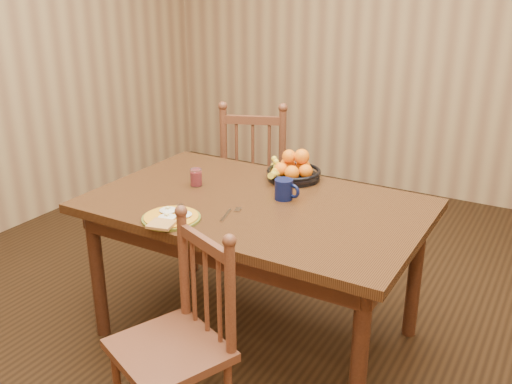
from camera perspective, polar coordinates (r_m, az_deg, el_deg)
The scene contains 10 objects.
room at distance 2.58m, azimuth 0.00°, elevation 11.46°, with size 4.52×5.02×2.72m.
dining_table at distance 2.78m, azimuth 0.00°, elevation -2.60°, with size 1.60×1.00×0.75m.
chair_far at distance 3.84m, azimuth 0.01°, elevation 1.43°, with size 0.59×0.58×1.01m.
chair_near at distance 2.31m, azimuth -7.83°, elevation -14.67°, with size 0.53×0.52×0.90m.
breakfast_plate at distance 2.57m, azimuth -8.51°, elevation -2.55°, with size 0.26×0.30×0.04m.
fork at distance 2.61m, azimuth -2.62°, elevation -2.13°, with size 0.06×0.18×0.00m.
spoon at distance 2.70m, azimuth -7.90°, elevation -1.53°, with size 0.07×0.15×0.01m.
coffee_mug at distance 2.77m, azimuth 2.88°, elevation 0.28°, with size 0.13×0.09×0.10m.
juice_glass at distance 2.96m, azimuth -6.00°, elevation 1.42°, with size 0.06×0.06×0.09m.
fruit_bowl at distance 3.04m, azimuth 3.68°, elevation 2.23°, with size 0.32×0.32×0.17m.
Camera 1 is at (1.27, -2.21, 1.78)m, focal length 40.00 mm.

